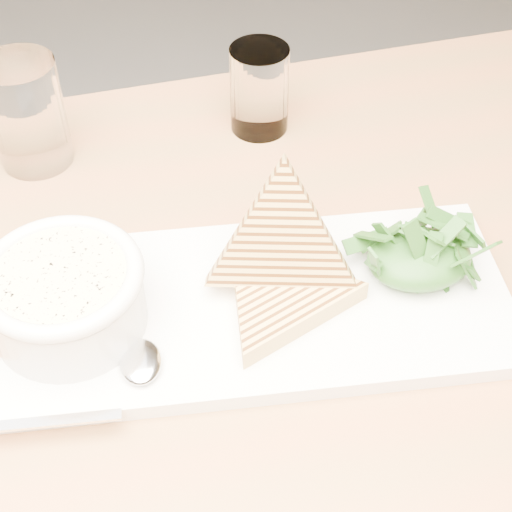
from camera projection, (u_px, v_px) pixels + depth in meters
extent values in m
cube|color=olive|center=(131.00, 356.00, 0.68)|extent=(1.20, 0.85, 0.04)
cylinder|color=olive|center=(471.00, 288.00, 1.25)|extent=(0.06, 0.06, 0.72)
cube|color=white|center=(260.00, 306.00, 0.68)|extent=(0.45, 0.22, 0.02)
cylinder|color=white|center=(67.00, 302.00, 0.64)|extent=(0.13, 0.13, 0.05)
cylinder|color=#FDE3A4|center=(60.00, 277.00, 0.62)|extent=(0.11, 0.11, 0.01)
torus|color=white|center=(60.00, 275.00, 0.62)|extent=(0.13, 0.13, 0.01)
ellipsoid|color=#193D12|center=(419.00, 259.00, 0.69)|extent=(0.09, 0.07, 0.04)
ellipsoid|color=silver|center=(141.00, 362.00, 0.63)|extent=(0.04, 0.05, 0.01)
cube|color=silver|center=(44.00, 422.00, 0.59)|extent=(0.12, 0.02, 0.00)
cylinder|color=white|center=(27.00, 113.00, 0.80)|extent=(0.08, 0.08, 0.12)
cylinder|color=white|center=(259.00, 89.00, 0.85)|extent=(0.06, 0.06, 0.10)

